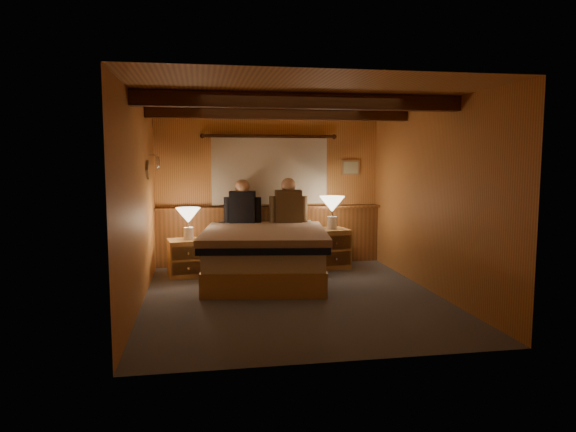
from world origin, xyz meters
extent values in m
plane|color=#525861|center=(0.00, 0.00, 0.00)|extent=(4.20, 4.20, 0.00)
plane|color=tan|center=(0.00, 0.00, 2.40)|extent=(4.20, 4.20, 0.00)
plane|color=#D38D4B|center=(0.00, 2.10, 1.20)|extent=(3.60, 0.00, 3.60)
plane|color=#D38D4B|center=(-1.80, 0.00, 1.20)|extent=(0.00, 4.20, 4.20)
plane|color=#D38D4B|center=(1.80, 0.00, 1.20)|extent=(0.00, 4.20, 4.20)
plane|color=#D38D4B|center=(0.00, -2.10, 1.20)|extent=(3.60, 0.00, 3.60)
cube|color=brown|center=(0.00, 2.04, 0.45)|extent=(3.60, 0.12, 0.90)
cube|color=brown|center=(0.00, 1.98, 0.92)|extent=(3.60, 0.22, 0.04)
cylinder|color=#422610|center=(0.00, 2.02, 2.05)|extent=(2.10, 0.05, 0.05)
sphere|color=#422610|center=(-1.05, 2.02, 2.05)|extent=(0.08, 0.08, 0.08)
sphere|color=#422610|center=(1.05, 2.02, 2.05)|extent=(0.08, 0.08, 0.08)
cube|color=beige|center=(0.00, 2.03, 1.50)|extent=(1.85, 0.08, 1.05)
cube|color=#422610|center=(0.00, -0.60, 2.31)|extent=(3.60, 0.15, 0.16)
cube|color=#422610|center=(0.00, 0.90, 2.31)|extent=(3.60, 0.15, 0.16)
cylinder|color=silver|center=(-1.74, 1.60, 1.75)|extent=(0.03, 0.55, 0.03)
torus|color=silver|center=(-1.71, 1.45, 1.63)|extent=(0.01, 0.21, 0.21)
torus|color=silver|center=(-1.71, 1.68, 1.63)|extent=(0.01, 0.21, 0.21)
cube|color=#A57E52|center=(1.35, 2.08, 1.55)|extent=(0.30, 0.03, 0.25)
cube|color=beige|center=(1.35, 2.06, 1.55)|extent=(0.24, 0.01, 0.19)
cube|color=tan|center=(-0.22, 0.94, 0.16)|extent=(1.83, 2.28, 0.31)
cube|color=white|center=(-0.22, 0.94, 0.44)|extent=(1.79, 2.23, 0.25)
cube|color=black|center=(-0.26, 0.68, 0.59)|extent=(1.84, 1.87, 0.08)
cube|color=pink|center=(-0.24, 0.82, 0.66)|extent=(1.90, 2.08, 0.12)
cube|color=white|center=(-0.50, 1.80, 0.64)|extent=(0.67, 0.44, 0.17)
cube|color=white|center=(0.28, 1.69, 0.64)|extent=(0.67, 0.44, 0.17)
cube|color=tan|center=(-1.32, 1.35, 0.27)|extent=(0.55, 0.51, 0.54)
cube|color=brown|center=(-1.29, 1.14, 0.38)|extent=(0.44, 0.09, 0.19)
cube|color=brown|center=(-1.29, 1.14, 0.16)|extent=(0.44, 0.09, 0.19)
cylinder|color=silver|center=(-1.29, 1.14, 0.38)|extent=(0.03, 0.03, 0.03)
cylinder|color=silver|center=(-1.29, 1.14, 0.16)|extent=(0.03, 0.03, 0.03)
cube|color=tan|center=(0.86, 1.58, 0.31)|extent=(0.64, 0.59, 0.61)
cube|color=brown|center=(0.91, 1.34, 0.43)|extent=(0.50, 0.11, 0.21)
cube|color=brown|center=(0.91, 1.34, 0.18)|extent=(0.50, 0.11, 0.21)
cylinder|color=silver|center=(0.91, 1.34, 0.43)|extent=(0.03, 0.03, 0.03)
cylinder|color=silver|center=(0.91, 1.34, 0.18)|extent=(0.03, 0.03, 0.03)
cylinder|color=white|center=(-1.28, 1.34, 0.63)|extent=(0.14, 0.14, 0.18)
cylinder|color=silver|center=(-1.28, 1.34, 0.74)|extent=(0.02, 0.02, 0.10)
cone|color=#FFECC6|center=(-1.28, 1.34, 0.89)|extent=(0.35, 0.35, 0.22)
cylinder|color=white|center=(0.90, 1.53, 0.71)|extent=(0.15, 0.15, 0.20)
cylinder|color=silver|center=(0.90, 1.53, 0.84)|extent=(0.03, 0.03, 0.11)
cone|color=#FFECC6|center=(0.90, 1.53, 1.00)|extent=(0.39, 0.39, 0.24)
cube|color=black|center=(-0.47, 1.69, 0.95)|extent=(0.42, 0.29, 0.51)
cylinder|color=black|center=(-0.69, 1.73, 0.91)|extent=(0.12, 0.12, 0.41)
cylinder|color=black|center=(-0.25, 1.64, 0.91)|extent=(0.12, 0.12, 0.41)
sphere|color=#DAA883|center=(-0.47, 1.69, 1.28)|extent=(0.22, 0.22, 0.22)
cube|color=#4B361E|center=(0.23, 1.61, 0.96)|extent=(0.41, 0.25, 0.52)
cylinder|color=#4B361E|center=(0.00, 1.62, 0.92)|extent=(0.13, 0.13, 0.42)
cylinder|color=#4B361E|center=(0.46, 1.59, 0.92)|extent=(0.13, 0.13, 0.42)
sphere|color=#DAA883|center=(0.23, 1.61, 1.29)|extent=(0.23, 0.23, 0.23)
cube|color=black|center=(-1.14, 1.39, 0.16)|extent=(0.62, 0.48, 0.33)
cylinder|color=black|center=(-1.14, 1.39, 0.35)|extent=(0.18, 0.34, 0.09)
camera|label=1|loc=(-1.11, -6.11, 1.69)|focal=32.00mm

